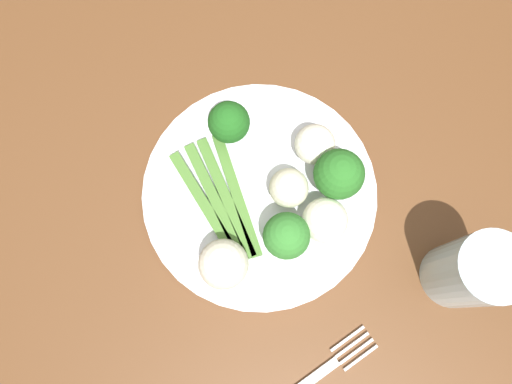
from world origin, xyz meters
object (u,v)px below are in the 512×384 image
at_px(broccoli_right, 339,174).
at_px(water_glass, 471,272).
at_px(plate, 256,195).
at_px(cauliflower_mid, 325,220).
at_px(cauliflower_near_fork, 289,188).
at_px(asparagus_bundle, 221,201).
at_px(cauliflower_edge, 315,144).
at_px(broccoli_near_center, 228,123).
at_px(broccoli_left, 283,237).
at_px(cauliflower_front, 223,264).
at_px(dining_table, 240,177).
at_px(fork, 312,379).

distance_m(broccoli_right, water_glass, 0.17).
relative_size(plate, broccoli_right, 3.97).
relative_size(cauliflower_mid, cauliflower_near_fork, 1.13).
height_order(asparagus_bundle, cauliflower_edge, cauliflower_edge).
bearing_deg(broccoli_near_center, broccoli_left, -1.21).
relative_size(broccoli_near_center, broccoli_right, 0.86).
relative_size(cauliflower_near_fork, water_glass, 0.41).
relative_size(cauliflower_mid, cauliflower_front, 0.93).
xyz_separation_m(cauliflower_edge, cauliflower_near_fork, (0.03, -0.05, -0.00)).
distance_m(broccoli_right, cauliflower_front, 0.16).
height_order(plate, water_glass, water_glass).
height_order(broccoli_right, cauliflower_front, broccoli_right).
distance_m(dining_table, water_glass, 0.34).
height_order(asparagus_bundle, broccoli_right, broccoli_right).
xyz_separation_m(dining_table, cauliflower_near_fork, (0.08, 0.03, 0.16)).
distance_m(broccoli_left, water_glass, 0.20).
xyz_separation_m(dining_table, broccoli_right, (0.09, 0.08, 0.17)).
relative_size(broccoli_right, cauliflower_front, 1.27).
relative_size(cauliflower_mid, water_glass, 0.46).
distance_m(broccoli_right, cauliflower_edge, 0.05).
height_order(cauliflower_front, fork, cauliflower_front).
bearing_deg(cauliflower_near_fork, fork, -19.31).
height_order(asparagus_bundle, broccoli_near_center, broccoli_near_center).
relative_size(asparagus_bundle, cauliflower_edge, 3.26).
bearing_deg(asparagus_bundle, broccoli_near_center, -30.80).
bearing_deg(cauliflower_edge, broccoli_right, 3.64).
xyz_separation_m(broccoli_near_center, broccoli_left, (0.14, -0.00, 0.00)).
distance_m(dining_table, broccoli_left, 0.21).
distance_m(broccoli_near_center, cauliflower_front, 0.16).
bearing_deg(plate, fork, -9.48).
height_order(fork, water_glass, water_glass).
bearing_deg(broccoli_left, broccoli_right, 112.43).
relative_size(broccoli_near_center, cauliflower_near_fork, 1.32).
relative_size(broccoli_near_center, cauliflower_edge, 1.26).
height_order(broccoli_right, cauliflower_mid, broccoli_right).
relative_size(broccoli_right, cauliflower_mid, 1.37).
bearing_deg(cauliflower_mid, broccoli_left, -91.89).
relative_size(cauliflower_front, cauliflower_near_fork, 1.21).
relative_size(plate, asparagus_bundle, 1.80).
bearing_deg(broccoli_left, broccoli_near_center, 178.79).
bearing_deg(cauliflower_near_fork, cauliflower_mid, 20.13).
bearing_deg(cauliflower_near_fork, broccoli_near_center, -163.07).
distance_m(cauliflower_edge, fork, 0.26).
relative_size(broccoli_right, cauliflower_near_fork, 1.54).
height_order(plate, asparagus_bundle, asparagus_bundle).
xyz_separation_m(broccoli_near_center, cauliflower_near_fork, (0.09, 0.03, -0.01)).
bearing_deg(broccoli_near_center, asparagus_bundle, -31.78).
height_order(dining_table, fork, fork).
relative_size(dining_table, cauliflower_mid, 24.03).
height_order(asparagus_bundle, fork, asparagus_bundle).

